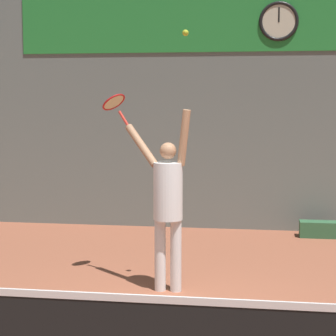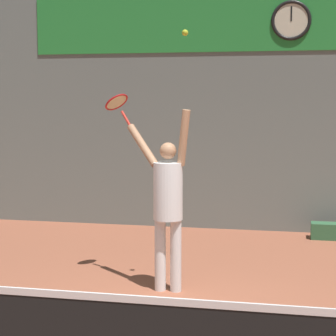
{
  "view_description": "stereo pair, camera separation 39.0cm",
  "coord_description": "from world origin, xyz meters",
  "px_view_note": "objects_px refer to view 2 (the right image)",
  "views": [
    {
      "loc": [
        0.82,
        -5.36,
        2.22
      ],
      "look_at": [
        -0.19,
        1.47,
        1.44
      ],
      "focal_mm": 65.0,
      "sensor_mm": 36.0,
      "label": 1
    },
    {
      "loc": [
        1.2,
        -5.29,
        2.22
      ],
      "look_at": [
        -0.19,
        1.47,
        1.44
      ],
      "focal_mm": 65.0,
      "sensor_mm": 36.0,
      "label": 2
    }
  ],
  "objects_px": {
    "scoreboard_clock": "(291,20)",
    "tennis_ball": "(185,33)",
    "tennis_player": "(168,200)",
    "tennis_racket": "(117,104)",
    "equipment_bag": "(330,231)"
  },
  "relations": [
    {
      "from": "scoreboard_clock",
      "to": "tennis_ball",
      "type": "xyz_separation_m",
      "value": [
        -1.12,
        -3.56,
        -0.55
      ]
    },
    {
      "from": "tennis_player",
      "to": "tennis_racket",
      "type": "distance_m",
      "value": 1.37
    },
    {
      "from": "tennis_racket",
      "to": "tennis_ball",
      "type": "xyz_separation_m",
      "value": [
        0.92,
        -0.46,
        0.78
      ]
    },
    {
      "from": "scoreboard_clock",
      "to": "tennis_ball",
      "type": "relative_size",
      "value": 9.28
    },
    {
      "from": "scoreboard_clock",
      "to": "tennis_ball",
      "type": "bearing_deg",
      "value": -107.48
    },
    {
      "from": "scoreboard_clock",
      "to": "tennis_player",
      "type": "relative_size",
      "value": 0.31
    },
    {
      "from": "tennis_player",
      "to": "equipment_bag",
      "type": "relative_size",
      "value": 3.49
    },
    {
      "from": "tennis_player",
      "to": "equipment_bag",
      "type": "xyz_separation_m",
      "value": [
        2.02,
        3.11,
        -0.95
      ]
    },
    {
      "from": "tennis_racket",
      "to": "equipment_bag",
      "type": "bearing_deg",
      "value": 44.77
    },
    {
      "from": "scoreboard_clock",
      "to": "tennis_ball",
      "type": "distance_m",
      "value": 3.77
    },
    {
      "from": "scoreboard_clock",
      "to": "equipment_bag",
      "type": "height_order",
      "value": "scoreboard_clock"
    },
    {
      "from": "tennis_racket",
      "to": "tennis_ball",
      "type": "distance_m",
      "value": 1.29
    },
    {
      "from": "scoreboard_clock",
      "to": "tennis_racket",
      "type": "xyz_separation_m",
      "value": [
        -2.04,
        -3.1,
        -1.33
      ]
    },
    {
      "from": "scoreboard_clock",
      "to": "equipment_bag",
      "type": "xyz_separation_m",
      "value": [
        0.69,
        -0.39,
        -3.38
      ]
    },
    {
      "from": "scoreboard_clock",
      "to": "tennis_racket",
      "type": "height_order",
      "value": "scoreboard_clock"
    }
  ]
}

